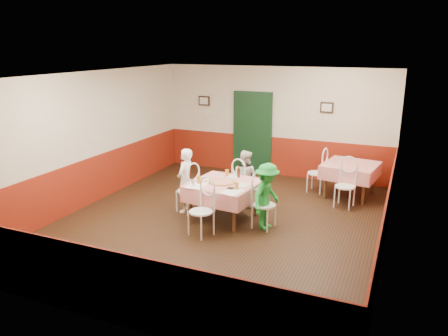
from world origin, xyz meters
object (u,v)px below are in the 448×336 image
at_px(second_table, 350,180).
at_px(chair_second_b, 345,187).
at_px(chair_right, 264,205).
at_px(diner_left, 185,181).
at_px(diner_far, 245,178).
at_px(glass_a, 199,180).
at_px(glass_c, 227,173).
at_px(chair_far, 243,186).
at_px(beer_bottle, 239,172).
at_px(pizza, 222,182).
at_px(chair_near, 201,212).
at_px(wallet, 231,188).
at_px(main_table, 224,201).
at_px(chair_left, 188,191).
at_px(chair_second_a, 317,173).
at_px(diner_right, 267,196).
at_px(glass_b, 237,186).

distance_m(second_table, chair_second_b, 0.75).
xyz_separation_m(chair_right, diner_left, (-1.74, 0.17, 0.21)).
distance_m(second_table, diner_far, 2.48).
relative_size(glass_a, glass_c, 1.01).
height_order(chair_far, diner_far, diner_far).
relative_size(glass_c, diner_left, 0.11).
xyz_separation_m(glass_c, beer_bottle, (0.24, 0.03, 0.04)).
height_order(second_table, pizza, pizza).
relative_size(chair_near, diner_left, 0.68).
bearing_deg(glass_a, wallet, -5.63).
xyz_separation_m(main_table, chair_far, (0.08, 0.85, 0.08)).
height_order(glass_a, beer_bottle, beer_bottle).
bearing_deg(main_table, chair_far, 84.27).
bearing_deg(glass_c, diner_left, -159.20).
xyz_separation_m(wallet, diner_far, (-0.17, 1.20, -0.17)).
height_order(chair_far, wallet, chair_far).
xyz_separation_m(chair_left, chair_right, (1.69, -0.17, 0.00)).
bearing_deg(glass_a, chair_far, 64.78).
bearing_deg(glass_c, chair_near, -89.24).
bearing_deg(diner_far, chair_left, 48.94).
distance_m(second_table, chair_far, 2.51).
xyz_separation_m(chair_second_a, beer_bottle, (-1.18, -1.96, 0.42)).
bearing_deg(wallet, beer_bottle, 105.55).
height_order(chair_near, chair_second_b, same).
distance_m(chair_second_b, diner_right, 2.09).
relative_size(second_table, chair_near, 1.24).
bearing_deg(beer_bottle, chair_far, 96.88).
distance_m(chair_second_b, diner_far, 2.12).
xyz_separation_m(glass_a, diner_right, (1.32, 0.14, -0.20)).
distance_m(chair_near, glass_b, 0.82).
distance_m(second_table, glass_b, 3.19).
bearing_deg(chair_left, wallet, 89.84).
xyz_separation_m(wallet, diner_right, (0.63, 0.21, -0.14)).
distance_m(main_table, beer_bottle, 0.66).
xyz_separation_m(second_table, glass_b, (-1.69, -2.66, 0.45)).
distance_m(chair_second_a, diner_right, 2.51).
bearing_deg(chair_second_a, glass_b, -10.76).
xyz_separation_m(glass_c, diner_left, (-0.79, -0.30, -0.17)).
relative_size(main_table, diner_right, 0.97).
bearing_deg(second_table, wallet, -123.99).
xyz_separation_m(chair_left, diner_left, (-0.05, 0.00, 0.21)).
bearing_deg(diner_right, chair_near, 137.12).
bearing_deg(chair_second_a, glass_c, -26.76).
bearing_deg(second_table, diner_right, -115.41).
height_order(second_table, glass_a, glass_a).
distance_m(second_table, chair_near, 3.88).
xyz_separation_m(chair_right, diner_right, (0.05, -0.00, 0.18)).
relative_size(chair_left, chair_far, 1.00).
distance_m(chair_left, beer_bottle, 1.12).
distance_m(main_table, glass_b, 0.65).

